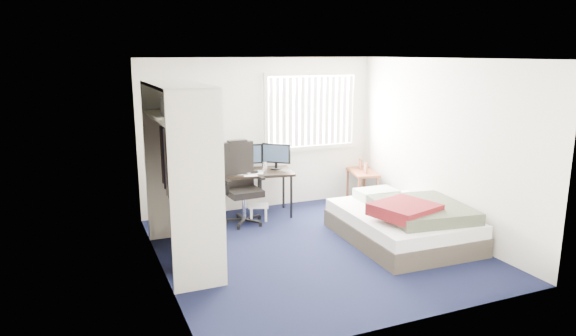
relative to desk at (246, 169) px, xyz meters
The scene contains 10 objects.
ground 1.95m from the desk, 77.60° to the right, with size 4.20×4.20×0.00m, color black.
room_shell 1.95m from the desk, 77.60° to the right, with size 4.20×4.20×4.20m.
window_assembly 1.56m from the desk, 12.59° to the left, with size 1.72×0.09×1.32m.
closet 2.05m from the desk, 130.84° to the right, with size 0.64×1.84×2.22m.
desk is the anchor object (origin of this frame).
office_chair 0.43m from the desk, 119.56° to the right, with size 0.63×0.63×1.27m.
footstool 0.66m from the desk, 74.09° to the right, with size 0.38×0.34×0.25m.
nightstand 2.15m from the desk, ahead, with size 0.58×0.87×0.73m.
bed 2.62m from the desk, 50.24° to the right, with size 1.54×2.01×0.65m.
pine_box 2.25m from the desk, 125.72° to the right, with size 0.43×0.32×0.32m, color #A17150.
Camera 1 is at (-2.86, -5.84, 2.57)m, focal length 32.00 mm.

